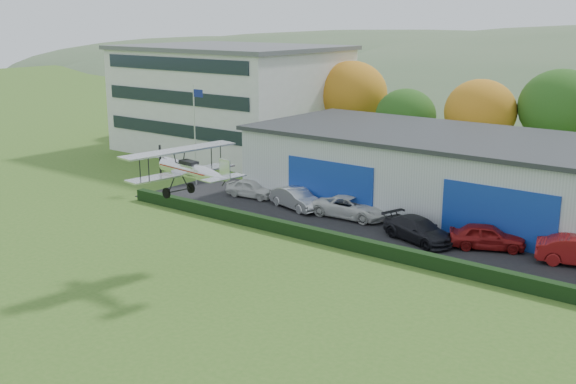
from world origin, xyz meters
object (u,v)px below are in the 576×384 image
Objects in this scene: car_1 at (296,198)px; car_3 at (419,230)px; flagpole at (196,126)px; biplane at (190,168)px; office_block at (231,98)px; hangar at (535,184)px; car_0 at (251,188)px; car_2 at (351,207)px; car_4 at (487,236)px.

car_1 is 0.91× the size of car_3.
flagpole reaches higher than car_3.
flagpole reaches higher than biplane.
biplane is at bearing -50.91° from office_block.
hangar reaches higher than car_1.
car_1 is 0.67× the size of biplane.
hangar reaches higher than car_0.
biplane is (-6.84, -12.15, 4.94)m from car_3.
office_block reaches higher than car_1.
car_3 is (10.24, -1.28, -0.03)m from car_1.
biplane is (14.02, -14.25, 0.92)m from flagpole.
biplane is at bearing 173.14° from car_2.
car_3 is at bearing -109.79° from car_2.
car_1 is at bearing -102.42° from car_0.
car_1 is at bearing -4.38° from flagpole.
car_4 is (32.78, -13.92, -4.42)m from office_block.
car_2 is 1.06× the size of car_3.
hangar is 11.97m from car_2.
car_0 is 4.63m from car_1.
car_2 is at bearing -147.74° from hangar.
car_1 reaches higher than car_0.
car_1 is 14.05m from car_4.
car_0 is 0.90× the size of car_4.
car_1 is (18.74, -13.81, -4.42)m from office_block.
hangar is 15.91m from car_1.
car_2 is (14.89, -0.33, -4.01)m from flagpole.
car_0 is at bearing 63.32° from car_4.
car_4 is at bearing -23.00° from office_block.
car_4 is at bearing -98.22° from car_0.
flagpole is 2.05× the size of car_0.
hangar reaches higher than car_3.
car_2 reaches higher than car_0.
flagpole is 25.01m from car_4.
office_block reaches higher than car_2.
car_0 is at bearing 86.72° from car_2.
car_4 is (14.05, -0.10, 0.00)m from car_1.
flagpole is at bearing -58.03° from office_block.
office_block is 35.11m from biplane.
office_block is (-33.00, 7.02, 2.56)m from hangar.
car_3 is at bearing -103.21° from car_0.
biplane is at bearing -118.24° from hangar.
office_block is 4.58× the size of car_1.
hangar is at bearing -8.40° from car_3.
car_1 is at bearing 100.93° from car_3.
car_0 is (14.13, -13.33, -4.50)m from office_block.
flagpole is at bearing 85.45° from car_2.
car_3 is (14.84, -1.77, 0.05)m from car_0.
car_3 is at bearing 68.03° from biplane.
hangar is 10.38× the size of car_0.
flagpole reaches higher than car_0.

